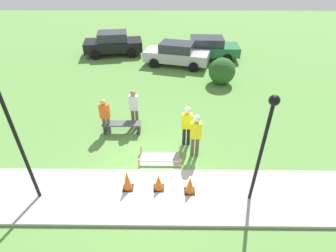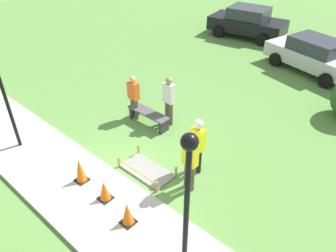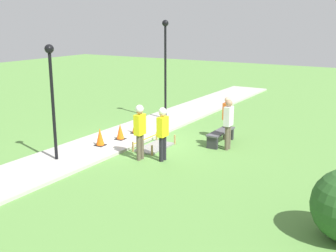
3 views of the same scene
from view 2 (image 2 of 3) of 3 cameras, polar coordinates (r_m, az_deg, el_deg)
name	(u,v)px [view 2 (image 2 of 3)]	position (r m, az deg, el deg)	size (l,w,h in m)	color
ground_plane	(123,177)	(9.49, -7.89, -8.81)	(60.00, 60.00, 0.00)	#5B8E42
sidewalk	(90,198)	(9.00, -13.49, -12.15)	(28.00, 2.29, 0.10)	#ADAAA3
wet_concrete_patch	(147,171)	(9.57, -3.67, -7.76)	(1.57, 0.84, 0.36)	gray
traffic_cone_near_patch	(80,170)	(9.23, -15.06, -7.44)	(0.34, 0.34, 0.75)	black
traffic_cone_far_patch	(104,190)	(8.64, -11.02, -10.95)	(0.34, 0.34, 0.58)	black
traffic_cone_sidewalk_edge	(127,214)	(8.01, -7.07, -14.89)	(0.34, 0.34, 0.63)	black
park_bench	(148,116)	(11.37, -3.43, 1.82)	(1.64, 0.44, 0.49)	#2D2D33
worker_supervisor	(190,157)	(8.38, 3.88, -5.36)	(0.40, 0.26, 1.83)	brown
worker_assistant	(198,142)	(8.98, 5.18, -2.71)	(0.40, 0.25, 1.77)	black
bystander_in_orange_shirt	(134,95)	(11.45, -6.01, 5.35)	(0.40, 0.22, 1.65)	brown
bystander_in_gray_shirt	(169,98)	(11.03, 0.17, 4.86)	(0.40, 0.23, 1.78)	brown
lamppost_near	(187,196)	(5.44, 3.34, -12.02)	(0.28, 0.28, 3.64)	black
parked_car_silver	(314,55)	(16.42, 24.11, 11.21)	(4.61, 2.76, 1.54)	#BCBCC1
parked_car_black	(248,22)	(20.02, 13.68, 17.20)	(4.45, 2.62, 1.66)	black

